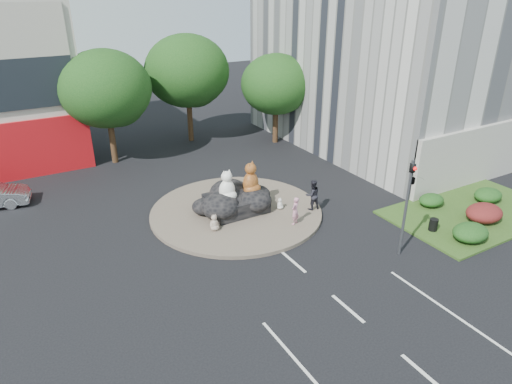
% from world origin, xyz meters
% --- Properties ---
extents(ground, '(120.00, 120.00, 0.00)m').
position_xyz_m(ground, '(0.00, 0.00, 0.00)').
color(ground, black).
rests_on(ground, ground).
extents(roundabout_island, '(10.00, 10.00, 0.20)m').
position_xyz_m(roundabout_island, '(0.00, 10.00, 0.10)').
color(roundabout_island, brown).
rests_on(roundabout_island, ground).
extents(rock_plinth, '(3.20, 2.60, 0.90)m').
position_xyz_m(rock_plinth, '(0.00, 10.00, 0.65)').
color(rock_plinth, black).
rests_on(rock_plinth, roundabout_island).
extents(grass_verge, '(10.00, 6.00, 0.12)m').
position_xyz_m(grass_verge, '(12.00, 3.00, 0.06)').
color(grass_verge, '#244316').
rests_on(grass_verge, ground).
extents(tree_left, '(6.46, 6.46, 8.27)m').
position_xyz_m(tree_left, '(-3.93, 22.06, 5.25)').
color(tree_left, '#382314').
rests_on(tree_left, ground).
extents(tree_mid, '(6.84, 6.84, 8.76)m').
position_xyz_m(tree_mid, '(3.07, 24.06, 5.56)').
color(tree_mid, '#382314').
rests_on(tree_mid, ground).
extents(tree_right, '(5.70, 5.70, 7.30)m').
position_xyz_m(tree_right, '(9.07, 20.06, 4.63)').
color(tree_right, '#382314').
rests_on(tree_right, ground).
extents(hedge_near_green, '(2.00, 1.60, 0.90)m').
position_xyz_m(hedge_near_green, '(9.00, 1.00, 0.57)').
color(hedge_near_green, '#133C13').
rests_on(hedge_near_green, grass_verge).
extents(hedge_red, '(2.20, 1.76, 0.99)m').
position_xyz_m(hedge_red, '(11.50, 2.00, 0.61)').
color(hedge_red, '#511815').
rests_on(hedge_red, grass_verge).
extents(hedge_mid_green, '(1.80, 1.44, 0.81)m').
position_xyz_m(hedge_mid_green, '(14.00, 3.50, 0.53)').
color(hedge_mid_green, '#133C13').
rests_on(hedge_mid_green, grass_verge).
extents(hedge_back_green, '(1.60, 1.28, 0.72)m').
position_xyz_m(hedge_back_green, '(10.50, 4.80, 0.48)').
color(hedge_back_green, '#133C13').
rests_on(hedge_back_green, grass_verge).
extents(traffic_light, '(0.44, 1.24, 5.00)m').
position_xyz_m(traffic_light, '(5.10, 2.00, 3.62)').
color(traffic_light, '#595B60').
rests_on(traffic_light, ground).
extents(street_lamp, '(2.34, 0.22, 8.06)m').
position_xyz_m(street_lamp, '(12.82, 8.00, 4.55)').
color(street_lamp, '#595B60').
rests_on(street_lamp, ground).
extents(cat_white, '(1.20, 1.07, 1.83)m').
position_xyz_m(cat_white, '(-0.64, 9.83, 2.01)').
color(cat_white, white).
rests_on(cat_white, rock_plinth).
extents(cat_tabby, '(1.54, 1.49, 1.97)m').
position_xyz_m(cat_tabby, '(0.95, 9.92, 2.09)').
color(cat_tabby, '#B05724').
rests_on(cat_tabby, rock_plinth).
extents(kitten_calico, '(0.61, 0.55, 0.94)m').
position_xyz_m(kitten_calico, '(-2.10, 8.52, 0.67)').
color(kitten_calico, silver).
rests_on(kitten_calico, roundabout_island).
extents(kitten_white, '(0.56, 0.56, 0.71)m').
position_xyz_m(kitten_white, '(2.31, 8.86, 0.55)').
color(kitten_white, silver).
rests_on(kitten_white, roundabout_island).
extents(pedestrian_pink, '(0.70, 0.61, 1.60)m').
position_xyz_m(pedestrian_pink, '(2.03, 6.90, 1.00)').
color(pedestrian_pink, '#CB839B').
rests_on(pedestrian_pink, roundabout_island).
extents(pedestrian_dark, '(0.95, 0.77, 1.83)m').
position_xyz_m(pedestrian_dark, '(3.93, 7.90, 1.12)').
color(pedestrian_dark, black).
rests_on(pedestrian_dark, roundabout_island).
extents(litter_bin, '(0.57, 0.57, 0.67)m').
position_xyz_m(litter_bin, '(8.20, 2.68, 0.45)').
color(litter_bin, black).
rests_on(litter_bin, grass_verge).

